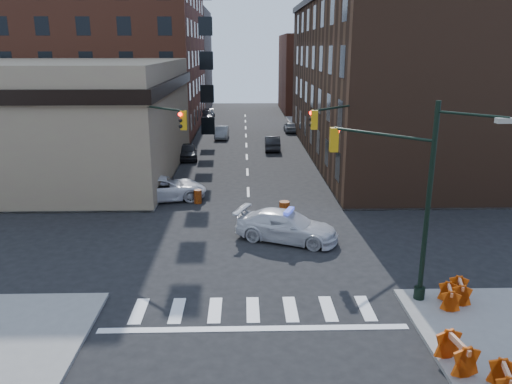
{
  "coord_description": "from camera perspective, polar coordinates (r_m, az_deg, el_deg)",
  "views": [
    {
      "loc": [
        -0.34,
        -24.48,
        10.0
      ],
      "look_at": [
        0.36,
        2.41,
        2.2
      ],
      "focal_mm": 35.0,
      "sensor_mm": 36.0,
      "label": 1
    }
  ],
  "objects": [
    {
      "name": "commercial_row_ne",
      "position": [
        48.93,
        14.66,
        12.14
      ],
      "size": [
        14.0,
        34.0,
        14.0
      ],
      "primitive_type": "cube",
      "color": "#452A1B",
      "rests_on": "ground"
    },
    {
      "name": "apartment_block",
      "position": [
        67.02,
        -18.04,
        17.12
      ],
      "size": [
        25.0,
        25.0,
        24.0
      ],
      "primitive_type": "cube",
      "color": "brown",
      "rests_on": "ground"
    },
    {
      "name": "barricade_nw_b",
      "position": [
        34.79,
        -15.0,
        -0.11
      ],
      "size": [
        1.17,
        0.63,
        0.86
      ],
      "primitive_type": null,
      "rotation": [
        0.0,
        0.0,
        0.05
      ],
      "color": "#C55C09",
      "rests_on": "sidewalk_nw"
    },
    {
      "name": "barrel_bank",
      "position": [
        33.44,
        -6.67,
        -0.52
      ],
      "size": [
        0.65,
        0.65,
        0.93
      ],
      "primitive_type": "cylinder",
      "rotation": [
        0.0,
        0.0,
        -0.29
      ],
      "color": "orange",
      "rests_on": "ground"
    },
    {
      "name": "ground",
      "position": [
        26.45,
        -0.66,
        -6.05
      ],
      "size": [
        140.0,
        140.0,
        0.0
      ],
      "primitive_type": "plane",
      "color": "black",
      "rests_on": "ground"
    },
    {
      "name": "tree_ne_far",
      "position": [
        59.37,
        6.19,
        9.78
      ],
      "size": [
        3.0,
        3.0,
        4.85
      ],
      "color": "black",
      "rests_on": "sidewalk_ne"
    },
    {
      "name": "signal_pole_nw",
      "position": [
        30.85,
        -11.82,
        5.25
      ],
      "size": [
        3.58,
        3.67,
        8.0
      ],
      "rotation": [
        0.0,
        0.0,
        -0.79
      ],
      "color": "black",
      "rests_on": "sidewalk_nw"
    },
    {
      "name": "pedestrian_c",
      "position": [
        34.24,
        -20.8,
        0.08
      ],
      "size": [
        1.25,
        0.92,
        1.97
      ],
      "primitive_type": "imported",
      "rotation": [
        0.0,
        0.0,
        0.43
      ],
      "color": "#212632",
      "rests_on": "sidewalk_nw"
    },
    {
      "name": "barricade_se_a",
      "position": [
        22.03,
        22.28,
        -10.45
      ],
      "size": [
        0.85,
        1.26,
        0.86
      ],
      "primitive_type": null,
      "rotation": [
        0.0,
        0.0,
        1.31
      ],
      "color": "#C04809",
      "rests_on": "sidewalk_se"
    },
    {
      "name": "pickup",
      "position": [
        34.45,
        -10.56,
        0.41
      ],
      "size": [
        6.31,
        4.03,
        1.62
      ],
      "primitive_type": "imported",
      "rotation": [
        0.0,
        0.0,
        1.82
      ],
      "color": "white",
      "rests_on": "ground"
    },
    {
      "name": "sidewalk_ne",
      "position": [
        62.6,
        20.53,
        6.02
      ],
      "size": [
        34.0,
        54.5,
        0.15
      ],
      "primitive_type": "cube",
      "color": "gray",
      "rests_on": "ground"
    },
    {
      "name": "filler_nw",
      "position": [
        87.91,
        -12.15,
        14.51
      ],
      "size": [
        20.0,
        18.0,
        16.0
      ],
      "primitive_type": "cube",
      "color": "brown",
      "rests_on": "ground"
    },
    {
      "name": "barrel_road",
      "position": [
        30.1,
        3.26,
        -2.13
      ],
      "size": [
        0.63,
        0.63,
        1.13
      ],
      "primitive_type": "cylinder",
      "rotation": [
        0.0,
        0.0,
        -0.0
      ],
      "color": "red",
      "rests_on": "ground"
    },
    {
      "name": "parked_car_wnear",
      "position": [
        46.93,
        -7.81,
        4.61
      ],
      "size": [
        2.17,
        4.38,
        1.44
      ],
      "primitive_type": "imported",
      "rotation": [
        0.0,
        0.0,
        0.11
      ],
      "color": "black",
      "rests_on": "ground"
    },
    {
      "name": "barricade_se_e",
      "position": [
        17.22,
        26.58,
        -18.85
      ],
      "size": [
        0.87,
        1.3,
        0.9
      ],
      "primitive_type": null,
      "rotation": [
        0.0,
        0.0,
        1.33
      ],
      "color": "#C74D09",
      "rests_on": "sidewalk_se"
    },
    {
      "name": "police_car",
      "position": [
        26.83,
        3.54,
        -3.91
      ],
      "size": [
        5.98,
        4.17,
        1.61
      ],
      "primitive_type": "imported",
      "rotation": [
        0.0,
        0.0,
        1.18
      ],
      "color": "silver",
      "rests_on": "ground"
    },
    {
      "name": "barricade_nw_a",
      "position": [
        33.64,
        -12.78,
        -0.44
      ],
      "size": [
        1.36,
        0.92,
        0.93
      ],
      "primitive_type": null,
      "rotation": [
        0.0,
        0.0,
        0.26
      ],
      "color": "#D5550A",
      "rests_on": "sidewalk_nw"
    },
    {
      "name": "parked_car_enear",
      "position": [
        50.84,
        1.88,
        5.63
      ],
      "size": [
        1.61,
        4.36,
        1.42
      ],
      "primitive_type": "imported",
      "rotation": [
        0.0,
        0.0,
        3.12
      ],
      "color": "black",
      "rests_on": "ground"
    },
    {
      "name": "parked_car_wfar",
      "position": [
        57.55,
        -3.93,
        6.8
      ],
      "size": [
        1.58,
        4.15,
        1.35
      ],
      "primitive_type": "imported",
      "rotation": [
        0.0,
        0.0,
        -0.04
      ],
      "color": "#93979B",
      "rests_on": "ground"
    },
    {
      "name": "signal_pole_se",
      "position": [
        20.72,
        16.48,
        0.42
      ],
      "size": [
        5.4,
        5.27,
        8.0
      ],
      "rotation": [
        0.0,
        0.0,
        2.36
      ],
      "color": "black",
      "rests_on": "sidewalk_se"
    },
    {
      "name": "bank_building",
      "position": [
        44.58,
        -23.66,
        7.74
      ],
      "size": [
        22.0,
        22.0,
        9.0
      ],
      "primitive_type": "cube",
      "color": "#877959",
      "rests_on": "ground"
    },
    {
      "name": "barricade_se_c",
      "position": [
        17.83,
        21.94,
        -16.74
      ],
      "size": [
        0.88,
        1.44,
        1.01
      ],
      "primitive_type": null,
      "rotation": [
        0.0,
        0.0,
        1.73
      ],
      "color": "#D34C09",
      "rests_on": "sidewalk_se"
    },
    {
      "name": "signal_pole_ne",
      "position": [
        30.99,
        10.07,
        5.39
      ],
      "size": [
        3.67,
        3.58,
        8.0
      ],
      "rotation": [
        0.0,
        0.0,
        -2.36
      ],
      "color": "black",
      "rests_on": "sidewalk_ne"
    },
    {
      "name": "pedestrian_b",
      "position": [
        35.36,
        -14.27,
        0.97
      ],
      "size": [
        1.08,
        1.0,
        1.77
      ],
      "primitive_type": "imported",
      "rotation": [
        0.0,
        0.0,
        0.49
      ],
      "color": "black",
      "rests_on": "sidewalk_nw"
    },
    {
      "name": "parked_car_wdeep",
      "position": [
        72.32,
        -5.64,
        8.71
      ],
      "size": [
        2.23,
        5.03,
        1.44
      ],
      "primitive_type": "imported",
      "rotation": [
        0.0,
        0.0,
        -0.05
      ],
      "color": "black",
      "rests_on": "ground"
    },
    {
      "name": "tree_ne_near",
      "position": [
        51.5,
        7.36,
        8.77
      ],
      "size": [
        3.0,
        3.0,
        4.85
      ],
      "color": "black",
      "rests_on": "sidewalk_ne"
    },
    {
      "name": "filler_ne",
      "position": [
        83.82,
        8.59,
        13.25
      ],
      "size": [
        16.0,
        16.0,
        12.0
      ],
      "primitive_type": "cube",
      "color": "brown",
      "rests_on": "ground"
    },
    {
      "name": "parked_car_efar",
      "position": [
        62.12,
        3.95,
        7.45
      ],
      "size": [
        1.5,
        3.72,
        1.27
      ],
      "primitive_type": "imported",
      "rotation": [
        0.0,
        0.0,
        3.14
      ],
      "color": "gray",
      "rests_on": "ground"
    },
    {
      "name": "sidewalk_nw",
      "position": [
        62.35,
        -22.91,
        5.74
      ],
      "size": [
        34.0,
        54.5,
        0.15
      ],
      "primitive_type": "cube",
      "color": "gray",
      "rests_on": "ground"
    },
    {
      "name": "barricade_se_b",
      "position": [
        21.44,
        21.2,
        -11.12
      ],
      "size": [
        0.82,
        1.22,
        0.83
      ],
      "primitive_type": null,
      "rotation": [
        0.0,
        0.0,
        1.32
      ],
      "color": "red",
      "rests_on": "sidewalk_se"
    },
    {
      "name": "pedestrian_a",
      "position": [
        32.48,
        -13.2,
        -0.41
      ],
      "size": [
        0.68,
        0.53,
        1.65
      ],
      "primitive_type": "imported",
      "rotation": [
        0.0,
        0.0,
        -0.24
      ],
      "color": "black",
      "rests_on": "sidewalk_nw"
    }
  ]
}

